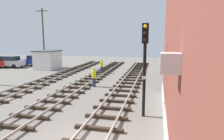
# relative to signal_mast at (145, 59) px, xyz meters

# --- Properties ---
(track_centre) EXTENTS (2.50, 57.90, 0.32)m
(track_centre) POSITION_rel_signal_mast_xyz_m (-6.35, -3.83, -3.23)
(track_centre) COLOR #2D2319
(track_centre) RESTS_ON ground
(signal_mast) EXTENTS (0.36, 0.40, 5.35)m
(signal_mast) POSITION_rel_signal_mast_xyz_m (0.00, 0.00, 0.00)
(signal_mast) COLOR black
(signal_mast) RESTS_ON ground
(control_hut) EXTENTS (3.00, 3.80, 2.76)m
(control_hut) POSITION_rel_signal_mast_xyz_m (-15.21, 15.38, -1.97)
(control_hut) COLOR silver
(control_hut) RESTS_ON ground
(parked_car_blue) EXTENTS (4.20, 2.04, 1.76)m
(parked_car_blue) POSITION_rel_signal_mast_xyz_m (-18.63, 17.51, -2.46)
(parked_car_blue) COLOR #23389E
(parked_car_blue) RESTS_ON ground
(parked_car_silver) EXTENTS (4.20, 2.04, 1.76)m
(parked_car_silver) POSITION_rel_signal_mast_xyz_m (-21.59, 15.22, -2.46)
(parked_car_silver) COLOR #B7B7BC
(parked_car_silver) RESTS_ON ground
(utility_pole_far) EXTENTS (1.80, 0.24, 9.07)m
(utility_pole_far) POSITION_rel_signal_mast_xyz_m (-16.88, 17.21, 1.37)
(utility_pole_far) COLOR brown
(utility_pole_far) RESTS_ON ground
(track_worker_foreground) EXTENTS (0.40, 0.40, 1.87)m
(track_worker_foreground) POSITION_rel_signal_mast_xyz_m (-5.07, 6.29, -2.43)
(track_worker_foreground) COLOR #262D4C
(track_worker_foreground) RESTS_ON ground
(track_worker_distant) EXTENTS (0.40, 0.40, 1.87)m
(track_worker_distant) POSITION_rel_signal_mast_xyz_m (-6.43, 13.67, -2.43)
(track_worker_distant) COLOR #262D4C
(track_worker_distant) RESTS_ON ground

